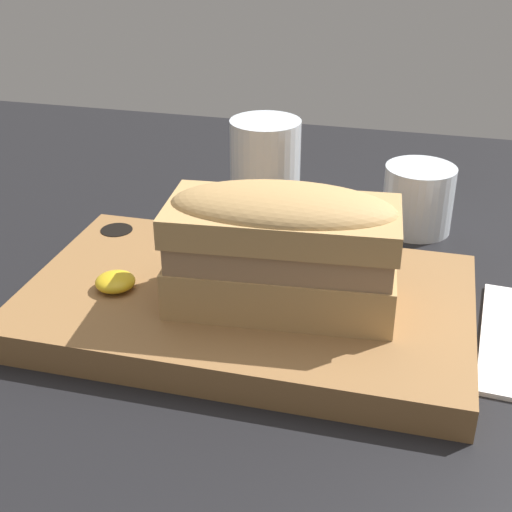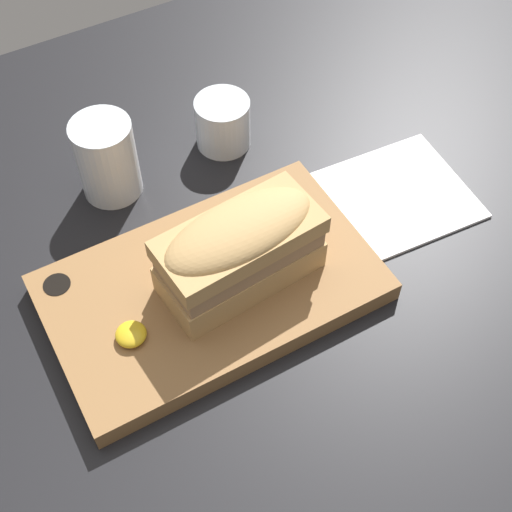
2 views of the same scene
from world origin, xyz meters
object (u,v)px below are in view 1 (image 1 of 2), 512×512
Objects in this scene: serving_board at (246,304)px; water_glass at (265,175)px; sandwich at (282,243)px; wine_glass at (418,201)px.

water_glass reaches higher than serving_board.
serving_board is 7.47cm from sandwich.
wine_glass is (12.65, 20.93, 1.88)cm from serving_board.
serving_board is 21.03cm from water_glass.
sandwich reaches higher than wine_glass.
water_glass is (-6.60, 21.70, -3.39)cm from sandwich.
water_glass is 16.14cm from wine_glass.
sandwich is at bearing -20.89° from serving_board.
sandwich is 22.94cm from water_glass.
water_glass is at bearing 106.92° from sandwich.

